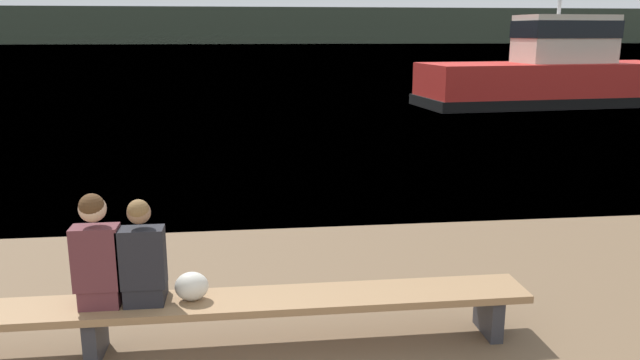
{
  "coord_description": "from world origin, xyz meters",
  "views": [
    {
      "loc": [
        0.47,
        -2.54,
        2.8
      ],
      "look_at": [
        1.48,
        5.67,
        0.83
      ],
      "focal_mm": 35.0,
      "sensor_mm": 36.0,
      "label": 1
    }
  ],
  "objects_px": {
    "tugboat_red": "(552,77)",
    "person_right": "(143,259)",
    "shopping_bag": "(192,286)",
    "bench_main": "(94,314)",
    "person_left": "(97,255)"
  },
  "relations": [
    {
      "from": "bench_main",
      "to": "person_right",
      "type": "height_order",
      "value": "person_right"
    },
    {
      "from": "person_right",
      "to": "shopping_bag",
      "type": "distance_m",
      "value": 0.49
    },
    {
      "from": "person_left",
      "to": "bench_main",
      "type": "bearing_deg",
      "value": 179.54
    },
    {
      "from": "person_right",
      "to": "shopping_bag",
      "type": "bearing_deg",
      "value": 3.43
    },
    {
      "from": "bench_main",
      "to": "person_right",
      "type": "distance_m",
      "value": 0.66
    },
    {
      "from": "shopping_bag",
      "to": "tugboat_red",
      "type": "relative_size",
      "value": 0.03
    },
    {
      "from": "bench_main",
      "to": "tugboat_red",
      "type": "relative_size",
      "value": 0.74
    },
    {
      "from": "tugboat_red",
      "to": "person_right",
      "type": "bearing_deg",
      "value": 138.97
    },
    {
      "from": "bench_main",
      "to": "shopping_bag",
      "type": "distance_m",
      "value": 0.87
    },
    {
      "from": "person_right",
      "to": "tugboat_red",
      "type": "distance_m",
      "value": 22.15
    },
    {
      "from": "shopping_bag",
      "to": "person_left",
      "type": "bearing_deg",
      "value": -177.99
    },
    {
      "from": "bench_main",
      "to": "tugboat_red",
      "type": "distance_m",
      "value": 22.42
    },
    {
      "from": "person_right",
      "to": "tugboat_red",
      "type": "bearing_deg",
      "value": 54.46
    },
    {
      "from": "person_left",
      "to": "shopping_bag",
      "type": "xyz_separation_m",
      "value": [
        0.78,
        0.03,
        -0.34
      ]
    },
    {
      "from": "person_right",
      "to": "person_left",
      "type": "bearing_deg",
      "value": -179.51
    }
  ]
}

